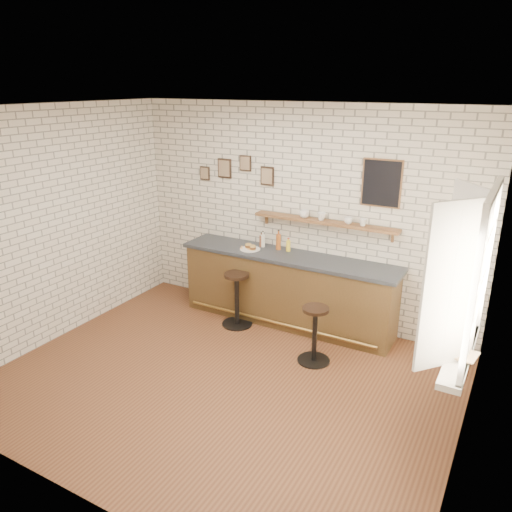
# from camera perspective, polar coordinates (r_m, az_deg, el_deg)

# --- Properties ---
(ground) EXTENTS (5.00, 5.00, 0.00)m
(ground) POSITION_cam_1_polar(r_m,az_deg,el_deg) (5.90, -3.73, -14.03)
(ground) COLOR brown
(ground) RESTS_ON ground
(bar_counter) EXTENTS (3.10, 0.65, 1.01)m
(bar_counter) POSITION_cam_1_polar(r_m,az_deg,el_deg) (6.98, 3.61, -3.76)
(bar_counter) COLOR #533C1E
(bar_counter) RESTS_ON ground
(sandwich_plate) EXTENTS (0.28, 0.28, 0.01)m
(sandwich_plate) POSITION_cam_1_polar(r_m,az_deg,el_deg) (6.99, -0.68, 0.80)
(sandwich_plate) COLOR white
(sandwich_plate) RESTS_ON bar_counter
(ciabatta_sandwich) EXTENTS (0.22, 0.16, 0.07)m
(ciabatta_sandwich) POSITION_cam_1_polar(r_m,az_deg,el_deg) (6.98, -0.62, 1.09)
(ciabatta_sandwich) COLOR tan
(ciabatta_sandwich) RESTS_ON sandwich_plate
(potato_chips) EXTENTS (0.26, 0.19, 0.00)m
(potato_chips) POSITION_cam_1_polar(r_m,az_deg,el_deg) (7.00, -0.83, 0.88)
(potato_chips) COLOR #ECAD53
(potato_chips) RESTS_ON sandwich_plate
(bitters_bottle_brown) EXTENTS (0.06, 0.06, 0.21)m
(bitters_bottle_brown) POSITION_cam_1_polar(r_m,az_deg,el_deg) (7.10, 0.64, 1.74)
(bitters_bottle_brown) COLOR brown
(bitters_bottle_brown) RESTS_ON bar_counter
(bitters_bottle_white) EXTENTS (0.06, 0.06, 0.23)m
(bitters_bottle_white) POSITION_cam_1_polar(r_m,az_deg,el_deg) (7.08, 0.78, 1.80)
(bitters_bottle_white) COLOR silver
(bitters_bottle_white) RESTS_ON bar_counter
(bitters_bottle_amber) EXTENTS (0.07, 0.07, 0.28)m
(bitters_bottle_amber) POSITION_cam_1_polar(r_m,az_deg,el_deg) (6.97, 2.58, 1.66)
(bitters_bottle_amber) COLOR #AA521B
(bitters_bottle_amber) RESTS_ON bar_counter
(condiment_bottle_yellow) EXTENTS (0.06, 0.06, 0.19)m
(condiment_bottle_yellow) POSITION_cam_1_polar(r_m,az_deg,el_deg) (6.92, 3.71, 1.20)
(condiment_bottle_yellow) COLOR yellow
(condiment_bottle_yellow) RESTS_ON bar_counter
(bar_stool_left) EXTENTS (0.43, 0.43, 0.77)m
(bar_stool_left) POSITION_cam_1_polar(r_m,az_deg,el_deg) (6.93, -2.20, -4.77)
(bar_stool_left) COLOR black
(bar_stool_left) RESTS_ON ground
(bar_stool_right) EXTENTS (0.41, 0.41, 0.72)m
(bar_stool_right) POSITION_cam_1_polar(r_m,az_deg,el_deg) (6.10, 6.72, -8.72)
(bar_stool_right) COLOR black
(bar_stool_right) RESTS_ON ground
(wall_shelf) EXTENTS (2.00, 0.18, 0.18)m
(wall_shelf) POSITION_cam_1_polar(r_m,az_deg,el_deg) (6.68, 7.80, 3.86)
(wall_shelf) COLOR brown
(wall_shelf) RESTS_ON ground
(shelf_cup_a) EXTENTS (0.19, 0.19, 0.11)m
(shelf_cup_a) POSITION_cam_1_polar(r_m,az_deg,el_deg) (6.76, 5.54, 4.81)
(shelf_cup_a) COLOR white
(shelf_cup_a) RESTS_ON wall_shelf
(shelf_cup_b) EXTENTS (0.15, 0.15, 0.10)m
(shelf_cup_b) POSITION_cam_1_polar(r_m,az_deg,el_deg) (6.67, 7.49, 4.52)
(shelf_cup_b) COLOR white
(shelf_cup_b) RESTS_ON wall_shelf
(shelf_cup_c) EXTENTS (0.13, 0.13, 0.09)m
(shelf_cup_c) POSITION_cam_1_polar(r_m,az_deg,el_deg) (6.55, 10.52, 4.02)
(shelf_cup_c) COLOR white
(shelf_cup_c) RESTS_ON wall_shelf
(shelf_cup_d) EXTENTS (0.12, 0.12, 0.09)m
(shelf_cup_d) POSITION_cam_1_polar(r_m,az_deg,el_deg) (6.50, 12.12, 3.78)
(shelf_cup_d) COLOR white
(shelf_cup_d) RESTS_ON wall_shelf
(back_wall_decor) EXTENTS (2.96, 0.02, 0.56)m
(back_wall_decor) POSITION_cam_1_polar(r_m,az_deg,el_deg) (6.69, 6.87, 8.92)
(back_wall_decor) COLOR black
(back_wall_decor) RESTS_ON ground
(window_sill) EXTENTS (0.20, 1.35, 0.06)m
(window_sill) POSITION_cam_1_polar(r_m,az_deg,el_deg) (5.00, 22.33, -10.14)
(window_sill) COLOR white
(window_sill) RESTS_ON ground
(casement_window) EXTENTS (0.40, 1.30, 1.56)m
(casement_window) POSITION_cam_1_polar(r_m,az_deg,el_deg) (4.70, 22.96, -2.02)
(casement_window) COLOR white
(casement_window) RESTS_ON ground
(book_lower) EXTENTS (0.21, 0.25, 0.02)m
(book_lower) POSITION_cam_1_polar(r_m,az_deg,el_deg) (4.89, 21.98, -10.26)
(book_lower) COLOR tan
(book_lower) RESTS_ON window_sill
(book_upper) EXTENTS (0.21, 0.26, 0.02)m
(book_upper) POSITION_cam_1_polar(r_m,az_deg,el_deg) (4.85, 21.95, -10.22)
(book_upper) COLOR tan
(book_upper) RESTS_ON book_lower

